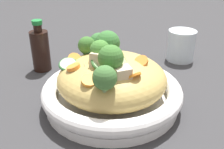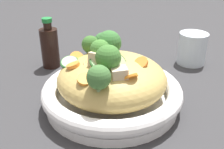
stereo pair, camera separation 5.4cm
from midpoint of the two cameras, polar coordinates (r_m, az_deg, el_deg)
ground_plane at (r=0.57m, az=-2.70°, el=-6.36°), size 3.00×3.00×0.00m
serving_bowl at (r=0.56m, az=-2.76°, el=-4.15°), size 0.29×0.29×0.05m
noodle_heap at (r=0.54m, az=-2.86°, el=-0.85°), size 0.22×0.22×0.09m
broccoli_florets at (r=0.52m, az=-4.94°, el=4.72°), size 0.21×0.14×0.08m
carrot_coins at (r=0.52m, az=-5.56°, el=1.87°), size 0.16×0.15×0.03m
zucchini_slices at (r=0.54m, az=-6.67°, el=3.21°), size 0.14×0.12×0.04m
chicken_chunks at (r=0.49m, az=-3.97°, el=1.93°), size 0.09×0.05×0.04m
soy_sauce_bottle at (r=0.73m, az=-17.04°, el=5.06°), size 0.05×0.05×0.13m
drinking_glass at (r=0.78m, az=12.60°, el=6.02°), size 0.08×0.08×0.09m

